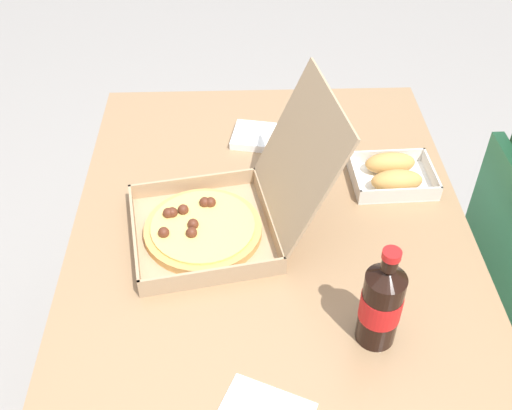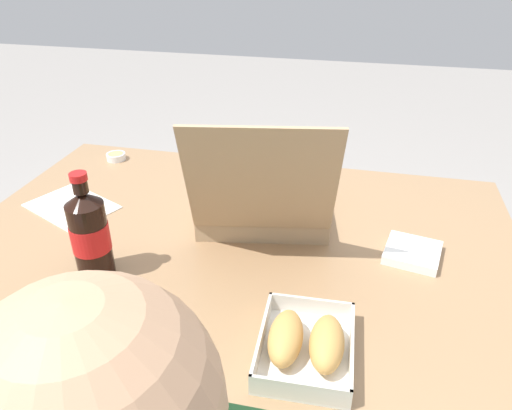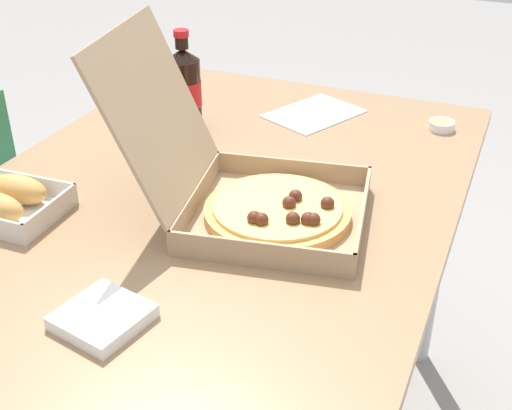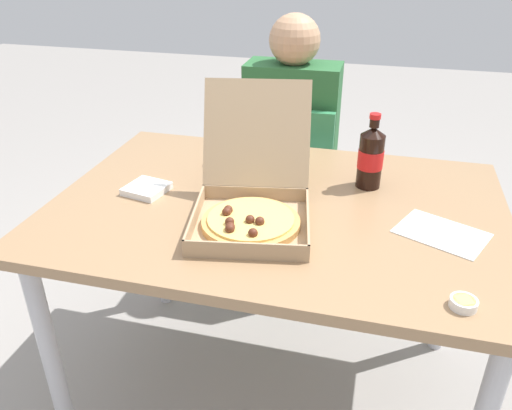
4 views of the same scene
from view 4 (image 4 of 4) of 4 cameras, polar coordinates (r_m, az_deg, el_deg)
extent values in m
plane|color=gray|center=(1.90, 1.89, -19.81)|extent=(10.00, 10.00, 0.00)
cube|color=#997551|center=(1.44, 2.34, -0.32)|extent=(1.25, 0.87, 0.03)
cylinder|color=#B7B7BC|center=(1.60, -21.74, -15.78)|extent=(0.05, 0.05, 0.71)
cylinder|color=#B7B7BC|center=(2.09, -10.69, -2.70)|extent=(0.05, 0.05, 0.71)
cylinder|color=#B7B7BC|center=(1.95, 20.83, -6.79)|extent=(0.05, 0.05, 0.71)
cube|color=#338451|center=(2.24, 4.02, 2.15)|extent=(0.40, 0.40, 0.04)
cube|color=#338451|center=(1.98, 3.26, 5.30)|extent=(0.36, 0.03, 0.38)
cylinder|color=#B2B2B7|center=(2.47, 8.45, -1.08)|extent=(0.03, 0.03, 0.43)
cylinder|color=#B2B2B7|center=(2.51, 0.74, -0.17)|extent=(0.03, 0.03, 0.43)
cylinder|color=#B2B2B7|center=(2.18, 7.44, -5.36)|extent=(0.03, 0.03, 0.43)
cylinder|color=#B2B2B7|center=(2.23, -1.27, -4.23)|extent=(0.03, 0.03, 0.43)
cylinder|color=#333847|center=(2.45, 6.56, -0.88)|extent=(0.09, 0.09, 0.45)
cylinder|color=#333847|center=(2.48, 2.44, -0.40)|extent=(0.09, 0.09, 0.45)
cube|color=#333847|center=(2.28, 6.76, 4.55)|extent=(0.11, 0.30, 0.10)
cube|color=#333847|center=(2.31, 2.33, 5.01)|extent=(0.11, 0.30, 0.10)
cube|color=#286033|center=(2.05, 4.03, 9.70)|extent=(0.36, 0.18, 0.42)
sphere|color=tan|center=(1.98, 4.33, 17.83)|extent=(0.19, 0.19, 0.19)
cube|color=tan|center=(1.32, -0.57, -2.43)|extent=(0.34, 0.34, 0.01)
cube|color=tan|center=(1.18, -1.16, -5.05)|extent=(0.29, 0.06, 0.04)
cube|color=tan|center=(1.33, -6.81, -1.33)|extent=(0.06, 0.29, 0.04)
cube|color=tan|center=(1.30, 5.76, -1.79)|extent=(0.06, 0.29, 0.04)
cube|color=tan|center=(1.43, -0.10, 1.31)|extent=(0.29, 0.06, 0.04)
cube|color=tan|center=(1.43, 0.09, 8.00)|extent=(0.31, 0.17, 0.27)
cylinder|color=tan|center=(1.31, -0.58, -1.98)|extent=(0.25, 0.25, 0.02)
cylinder|color=#EAC666|center=(1.31, -0.58, -1.53)|extent=(0.22, 0.22, 0.01)
sphere|color=#562819|center=(1.32, -3.29, -0.78)|extent=(0.02, 0.02, 0.02)
sphere|color=#562819|center=(1.28, -2.94, -1.88)|extent=(0.02, 0.02, 0.02)
sphere|color=#562819|center=(1.28, 0.43, -1.82)|extent=(0.02, 0.02, 0.02)
sphere|color=#562819|center=(1.25, -2.88, -2.44)|extent=(0.02, 0.02, 0.02)
sphere|color=#562819|center=(1.23, -0.34, -3.13)|extent=(0.02, 0.02, 0.02)
sphere|color=#562819|center=(1.33, -3.10, -0.52)|extent=(0.02, 0.02, 0.02)
sphere|color=#562819|center=(1.28, -0.66, -1.63)|extent=(0.02, 0.02, 0.02)
sphere|color=#562819|center=(1.25, -2.93, -2.65)|extent=(0.02, 0.02, 0.02)
cube|color=white|center=(1.74, -2.02, 5.49)|extent=(0.16, 0.20, 0.00)
cube|color=silver|center=(1.65, -2.82, 4.91)|extent=(0.15, 0.01, 0.03)
cube|color=silver|center=(1.81, -1.31, 7.19)|extent=(0.15, 0.01, 0.03)
cube|color=silver|center=(1.75, -4.34, 6.28)|extent=(0.01, 0.19, 0.03)
cube|color=silver|center=(1.72, 0.33, 5.91)|extent=(0.01, 0.19, 0.03)
ellipsoid|color=tan|center=(1.74, -3.10, 6.45)|extent=(0.06, 0.12, 0.05)
ellipsoid|color=tan|center=(1.72, -0.96, 6.28)|extent=(0.06, 0.12, 0.05)
cylinder|color=black|center=(1.54, 12.57, 4.76)|extent=(0.07, 0.07, 0.16)
cone|color=black|center=(1.50, 12.94, 7.99)|extent=(0.07, 0.07, 0.02)
cylinder|color=black|center=(1.49, 13.04, 8.89)|extent=(0.03, 0.03, 0.02)
cylinder|color=red|center=(1.49, 13.12, 9.59)|extent=(0.03, 0.03, 0.01)
cylinder|color=red|center=(1.53, 12.60, 5.03)|extent=(0.07, 0.07, 0.06)
cube|color=white|center=(1.38, 19.92, -2.96)|extent=(0.25, 0.22, 0.00)
cube|color=white|center=(1.53, -12.05, 1.78)|extent=(0.13, 0.13, 0.02)
cylinder|color=white|center=(1.14, 22.06, -10.09)|extent=(0.06, 0.06, 0.02)
cylinder|color=#DBBC66|center=(1.13, 22.11, -9.85)|extent=(0.05, 0.05, 0.01)
camera|label=1|loc=(1.36, 50.96, 30.16)|focal=42.68mm
camera|label=2|loc=(2.16, 1.03, 26.32)|focal=33.74mm
camera|label=3|loc=(1.43, -46.98, 17.18)|focal=47.36mm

